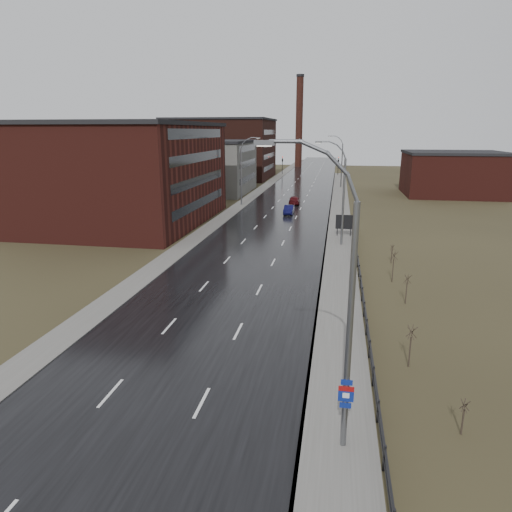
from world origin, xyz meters
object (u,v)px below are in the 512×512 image
at_px(streetlight_main, 342,308).
at_px(car_near, 289,210).
at_px(car_far, 294,200).
at_px(billboard, 344,223).

height_order(streetlight_main, car_near, streetlight_main).
bearing_deg(car_near, streetlight_main, -82.37).
height_order(car_near, car_far, car_far).
xyz_separation_m(billboard, car_near, (-8.16, 14.52, -1.16)).
relative_size(car_near, car_far, 0.90).
xyz_separation_m(billboard, car_far, (-8.26, 24.12, -1.06)).
bearing_deg(billboard, streetlight_main, -90.94).
xyz_separation_m(streetlight_main, car_far, (-7.63, 62.37, -5.30)).
height_order(billboard, car_near, billboard).
bearing_deg(streetlight_main, car_far, 96.97).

